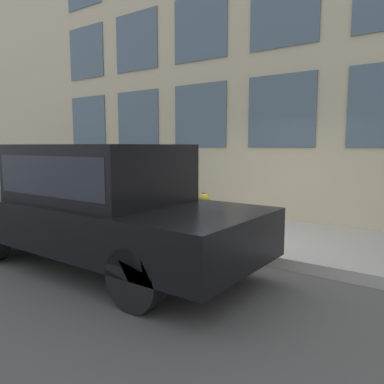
# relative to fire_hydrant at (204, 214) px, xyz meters

# --- Properties ---
(ground_plane) EXTENTS (80.00, 80.00, 0.00)m
(ground_plane) POSITION_rel_fire_hydrant_xyz_m (-0.42, -0.46, -0.59)
(ground_plane) COLOR #514F4C
(sidewalk) EXTENTS (2.79, 60.00, 0.17)m
(sidewalk) POSITION_rel_fire_hydrant_xyz_m (0.97, -0.46, -0.50)
(sidewalk) COLOR #B2ADA3
(sidewalk) RESTS_ON ground_plane
(fire_hydrant) EXTENTS (0.30, 0.42, 0.82)m
(fire_hydrant) POSITION_rel_fire_hydrant_xyz_m (0.00, 0.00, 0.00)
(fire_hydrant) COLOR gold
(fire_hydrant) RESTS_ON sidewalk
(person) EXTENTS (0.27, 0.18, 1.13)m
(person) POSITION_rel_fire_hydrant_xyz_m (0.49, 0.88, 0.26)
(person) COLOR navy
(person) RESTS_ON sidewalk
(parked_car_black_near) EXTENTS (1.98, 5.16, 1.86)m
(parked_car_black_near) POSITION_rel_fire_hydrant_xyz_m (-1.84, 0.68, 0.43)
(parked_car_black_near) COLOR black
(parked_car_black_near) RESTS_ON ground_plane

